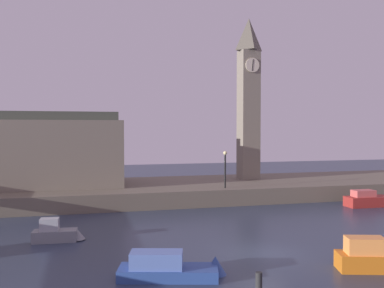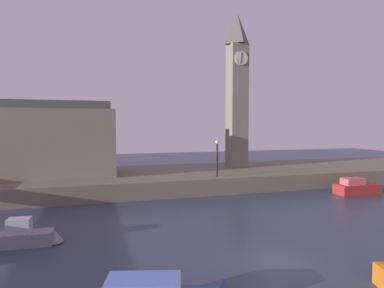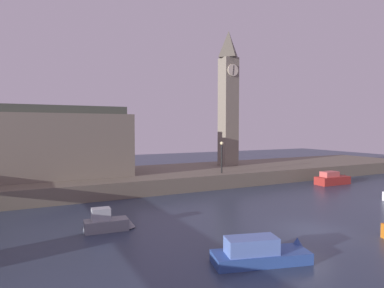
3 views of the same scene
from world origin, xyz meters
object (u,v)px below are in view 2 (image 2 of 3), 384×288
object	(u,v)px
boat_cruiser_grey	(30,235)
streetlamp	(217,153)
boat_dinghy_red	(360,188)
parliament_hall	(29,140)
clock_tower	(237,89)

from	to	relation	value
boat_cruiser_grey	streetlamp	bearing A→B (deg)	34.20
streetlamp	boat_dinghy_red	distance (m)	13.44
boat_cruiser_grey	boat_dinghy_red	distance (m)	27.10
parliament_hall	boat_cruiser_grey	distance (m)	15.83
clock_tower	boat_cruiser_grey	xyz separation A→B (m)	(-18.85, -15.61, -9.87)
clock_tower	parliament_hall	size ratio (longest dim) A/B	1.15
boat_cruiser_grey	boat_dinghy_red	bearing A→B (deg)	11.54
streetlamp	boat_cruiser_grey	distance (m)	17.41
streetlamp	boat_dinghy_red	size ratio (longest dim) A/B	0.71
clock_tower	boat_dinghy_red	distance (m)	16.10
boat_dinghy_red	streetlamp	bearing A→B (deg)	161.25
clock_tower	parliament_hall	world-z (taller)	clock_tower
parliament_hall	boat_dinghy_red	distance (m)	30.90
boat_cruiser_grey	clock_tower	bearing A→B (deg)	39.63
parliament_hall	streetlamp	world-z (taller)	parliament_hall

